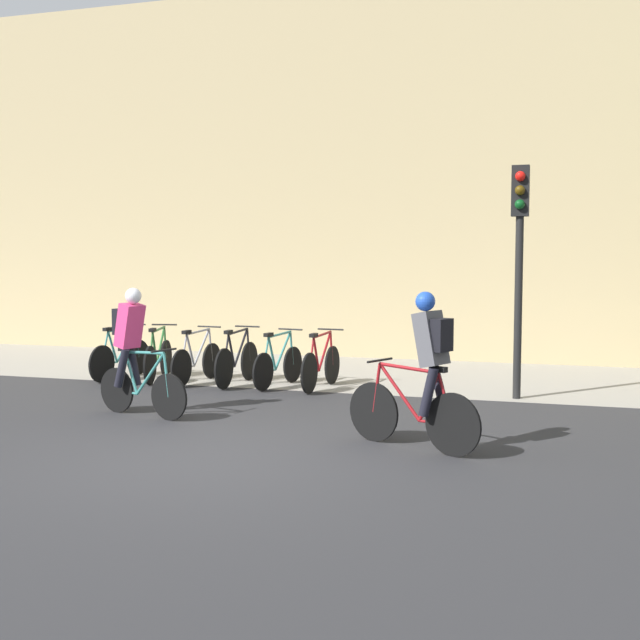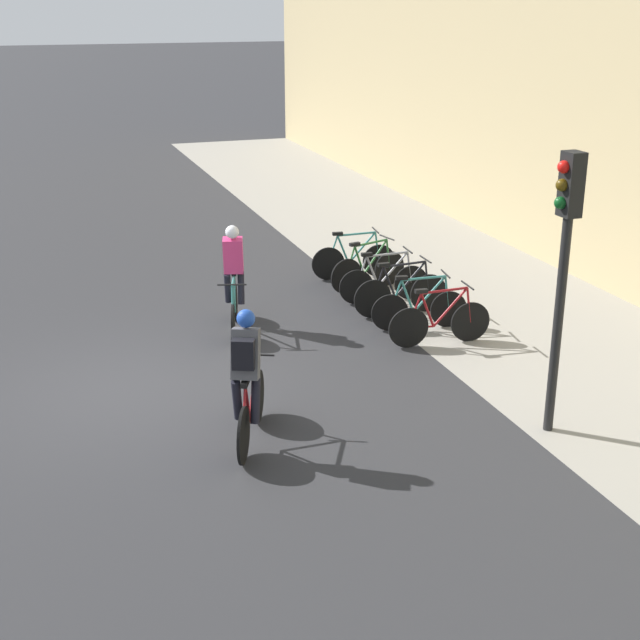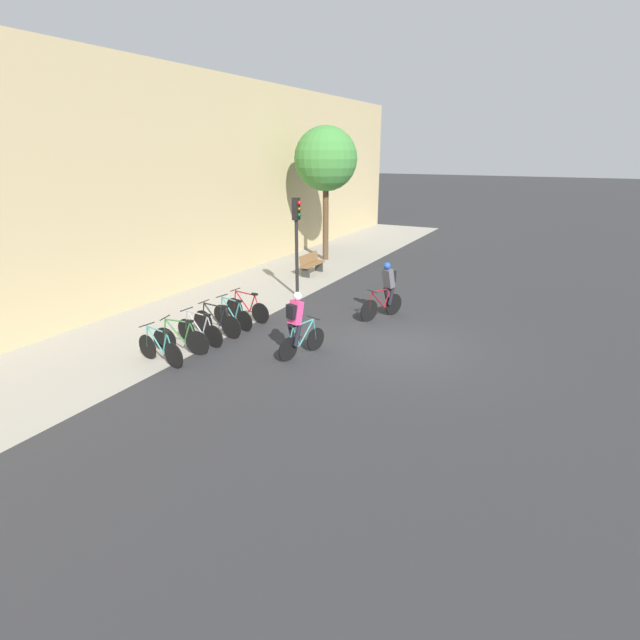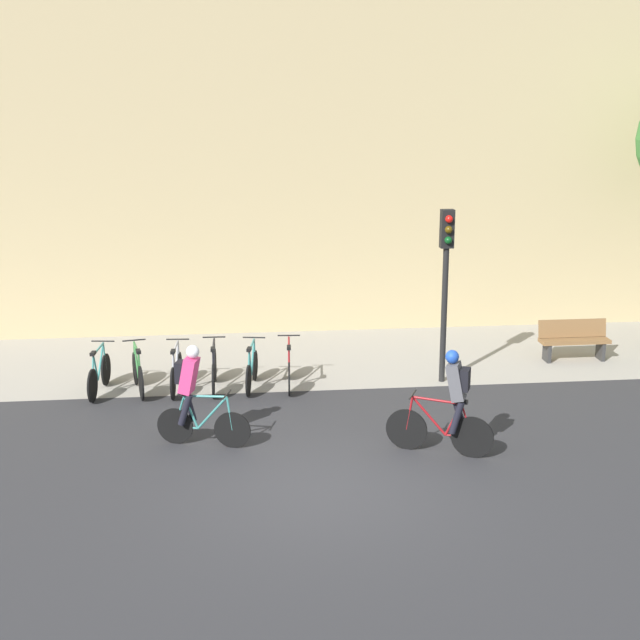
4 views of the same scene
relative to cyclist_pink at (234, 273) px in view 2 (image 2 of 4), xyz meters
The scene contains 11 objects.
ground 2.94m from the cyclist_pink, 44.61° to the right, with size 200.00×200.00×0.00m, color #2B2B2D.
kerb_strip 5.27m from the cyclist_pink, 67.55° to the left, with size 44.00×4.50×0.01m, color gray.
cyclist_pink is the anchor object (origin of this frame).
cyclist_grey 4.27m from the cyclist_pink, 11.77° to the right, with size 1.64×0.80×1.79m.
parked_bike_0 3.50m from the cyclist_pink, 123.94° to the left, with size 0.46×1.66×0.96m.
parked_bike_1 3.15m from the cyclist_pink, 112.33° to the left, with size 0.50×1.61×0.97m.
parked_bike_2 2.95m from the cyclist_pink, 98.51° to the left, with size 0.46×1.67×0.95m.
parked_bike_3 2.94m from the cyclist_pink, 83.61° to the left, with size 0.46×1.72×0.97m.
parked_bike_4 3.11m from the cyclist_pink, 69.53° to the left, with size 0.46×1.61×0.95m.
parked_bike_5 3.44m from the cyclist_pink, 57.58° to the left, with size 0.46×1.70×0.96m.
traffic_light_pole 5.92m from the cyclist_pink, 29.79° to the left, with size 0.26×0.30×3.54m.
Camera 2 is at (11.68, -1.30, 5.20)m, focal length 50.00 mm.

